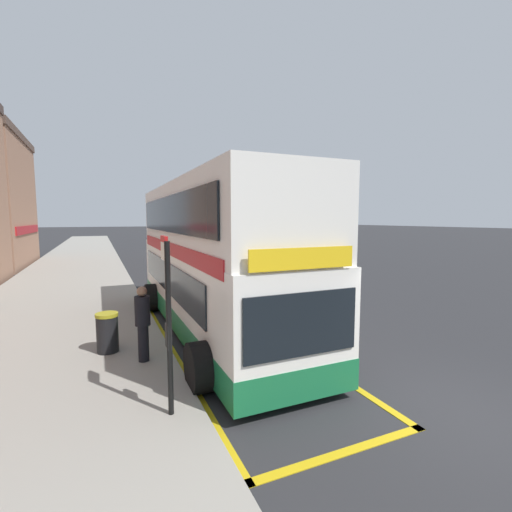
% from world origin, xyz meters
% --- Properties ---
extents(ground_plane, '(260.00, 260.00, 0.00)m').
position_xyz_m(ground_plane, '(0.00, 32.00, 0.00)').
color(ground_plane, '#28282B').
extents(pavement_near, '(6.00, 76.00, 0.14)m').
position_xyz_m(pavement_near, '(-7.00, 32.00, 0.07)').
color(pavement_near, gray).
rests_on(pavement_near, ground).
extents(double_decker_bus, '(3.20, 10.65, 4.40)m').
position_xyz_m(double_decker_bus, '(-2.46, 6.49, 2.06)').
color(double_decker_bus, white).
rests_on(double_decker_bus, ground).
extents(bus_bay_markings, '(3.14, 13.75, 0.01)m').
position_xyz_m(bus_bay_markings, '(-2.43, 6.86, 0.01)').
color(bus_bay_markings, gold).
rests_on(bus_bay_markings, ground).
extents(bus_stop_sign, '(0.09, 0.51, 2.95)m').
position_xyz_m(bus_stop_sign, '(-4.54, 1.95, 1.84)').
color(bus_stop_sign, black).
rests_on(bus_stop_sign, pavement_near).
extents(parked_car_white_distant, '(2.09, 4.20, 1.62)m').
position_xyz_m(parked_car_white_distant, '(2.85, 46.68, 0.80)').
color(parked_car_white_distant, silver).
rests_on(parked_car_white_distant, ground).
extents(parked_car_navy_behind, '(2.09, 4.20, 1.62)m').
position_xyz_m(parked_car_navy_behind, '(4.71, 54.97, 0.80)').
color(parked_car_navy_behind, navy).
rests_on(parked_car_navy_behind, ground).
extents(pedestrian_waiting_near_sign, '(0.34, 0.34, 1.73)m').
position_xyz_m(pedestrian_waiting_near_sign, '(-4.69, 4.37, 1.08)').
color(pedestrian_waiting_near_sign, black).
rests_on(pedestrian_waiting_near_sign, pavement_near).
extents(litter_bin, '(0.53, 0.53, 0.96)m').
position_xyz_m(litter_bin, '(-5.43, 5.31, 0.62)').
color(litter_bin, black).
rests_on(litter_bin, pavement_near).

